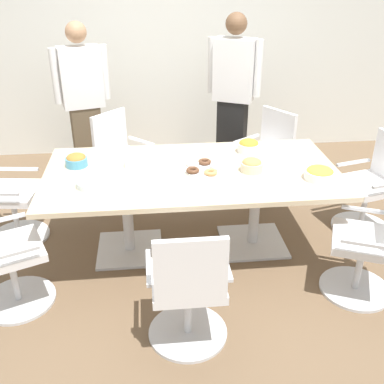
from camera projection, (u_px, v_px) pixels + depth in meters
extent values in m
cube|color=brown|center=(192.00, 247.00, 4.06)|extent=(10.00, 10.00, 0.01)
cube|color=silver|center=(172.00, 40.00, 5.52)|extent=(8.00, 0.10, 2.80)
cube|color=#CCB793|center=(192.00, 173.00, 3.72)|extent=(2.40, 1.20, 0.04)
cube|color=silver|center=(130.00, 249.00, 4.00)|extent=(0.56, 0.56, 0.02)
cylinder|color=silver|center=(128.00, 214.00, 3.83)|extent=(0.09, 0.09, 0.69)
cube|color=silver|center=(252.00, 242.00, 4.10)|extent=(0.56, 0.56, 0.02)
cylinder|color=silver|center=(255.00, 207.00, 3.93)|extent=(0.09, 0.09, 0.69)
cylinder|color=silver|center=(20.00, 236.00, 4.18)|extent=(0.60, 0.60, 0.02)
cylinder|color=silver|center=(15.00, 216.00, 4.08)|extent=(0.05, 0.05, 0.41)
cube|color=white|center=(11.00, 193.00, 3.98)|extent=(0.51, 0.51, 0.06)
cube|color=silver|center=(18.00, 169.00, 4.14)|extent=(0.37, 0.08, 0.02)
cylinder|color=silver|center=(19.00, 300.00, 3.41)|extent=(0.71, 0.71, 0.02)
cylinder|color=silver|center=(14.00, 277.00, 3.31)|extent=(0.05, 0.05, 0.41)
cube|color=white|center=(8.00, 250.00, 3.20)|extent=(0.60, 0.60, 0.06)
cube|color=silver|center=(11.00, 254.00, 2.95)|extent=(0.35, 0.17, 0.02)
cylinder|color=silver|center=(188.00, 332.00, 3.11)|extent=(0.54, 0.54, 0.02)
cylinder|color=silver|center=(188.00, 308.00, 3.01)|extent=(0.05, 0.05, 0.41)
cube|color=white|center=(188.00, 280.00, 2.90)|extent=(0.46, 0.46, 0.06)
cube|color=white|center=(191.00, 270.00, 2.61)|extent=(0.44, 0.04, 0.42)
cube|color=silver|center=(149.00, 267.00, 2.83)|extent=(0.03, 0.37, 0.02)
cube|color=silver|center=(226.00, 263.00, 2.87)|extent=(0.03, 0.37, 0.02)
cylinder|color=silver|center=(355.00, 288.00, 3.52)|extent=(0.71, 0.71, 0.02)
cylinder|color=silver|center=(359.00, 266.00, 3.42)|extent=(0.05, 0.05, 0.41)
cube|color=white|center=(365.00, 240.00, 3.31)|extent=(0.60, 0.60, 0.06)
cube|color=silver|center=(369.00, 245.00, 3.05)|extent=(0.35, 0.17, 0.02)
cube|color=silver|center=(367.00, 210.00, 3.47)|extent=(0.35, 0.17, 0.02)
cylinder|color=silver|center=(360.00, 227.00, 4.33)|extent=(0.66, 0.66, 0.02)
cylinder|color=silver|center=(364.00, 207.00, 4.23)|extent=(0.05, 0.05, 0.41)
cube|color=white|center=(368.00, 185.00, 4.12)|extent=(0.56, 0.56, 0.06)
cube|color=silver|center=(353.00, 162.00, 4.27)|extent=(0.36, 0.12, 0.02)
cylinder|color=silver|center=(260.00, 194.00, 4.92)|extent=(0.75, 0.75, 0.02)
cylinder|color=silver|center=(261.00, 176.00, 4.82)|extent=(0.05, 0.05, 0.41)
cube|color=white|center=(263.00, 156.00, 4.72)|extent=(0.64, 0.64, 0.06)
cube|color=white|center=(278.00, 130.00, 4.72)|extent=(0.28, 0.39, 0.42)
cube|color=silver|center=(282.00, 152.00, 4.49)|extent=(0.32, 0.23, 0.02)
cube|color=silver|center=(247.00, 139.00, 4.83)|extent=(0.32, 0.23, 0.02)
cylinder|color=silver|center=(128.00, 197.00, 4.86)|extent=(0.76, 0.76, 0.02)
cylinder|color=silver|center=(127.00, 179.00, 4.76)|extent=(0.05, 0.05, 0.41)
cube|color=white|center=(125.00, 159.00, 4.65)|extent=(0.65, 0.65, 0.06)
cube|color=white|center=(109.00, 132.00, 4.66)|extent=(0.34, 0.34, 0.42)
cube|color=silver|center=(141.00, 141.00, 4.77)|extent=(0.28, 0.28, 0.02)
cube|color=silver|center=(106.00, 155.00, 4.43)|extent=(0.28, 0.28, 0.02)
cube|color=brown|center=(88.00, 141.00, 5.23)|extent=(0.36, 0.28, 0.82)
cube|color=white|center=(81.00, 77.00, 4.89)|extent=(0.48, 0.33, 0.65)
sphere|color=tan|center=(76.00, 32.00, 4.67)|extent=(0.22, 0.22, 0.22)
cylinder|color=white|center=(105.00, 72.00, 4.96)|extent=(0.10, 0.10, 0.59)
cylinder|color=white|center=(55.00, 76.00, 4.79)|extent=(0.10, 0.10, 0.59)
cube|color=black|center=(232.00, 136.00, 5.34)|extent=(0.38, 0.32, 0.86)
cube|color=white|center=(234.00, 70.00, 4.98)|extent=(0.49, 0.39, 0.68)
sphere|color=brown|center=(236.00, 23.00, 4.76)|extent=(0.23, 0.23, 0.23)
cylinder|color=white|center=(258.00, 69.00, 4.89)|extent=(0.11, 0.11, 0.61)
cylinder|color=white|center=(212.00, 65.00, 5.05)|extent=(0.11, 0.11, 0.61)
cylinder|color=#4C9EC6|center=(77.00, 162.00, 3.77)|extent=(0.18, 0.18, 0.07)
ellipsoid|color=#AD702D|center=(76.00, 158.00, 3.75)|extent=(0.16, 0.16, 0.07)
cylinder|color=white|center=(249.00, 148.00, 4.04)|extent=(0.20, 0.20, 0.08)
ellipsoid|color=orange|center=(249.00, 143.00, 4.02)|extent=(0.17, 0.17, 0.07)
cylinder|color=white|center=(319.00, 175.00, 3.55)|extent=(0.24, 0.24, 0.07)
ellipsoid|color=yellow|center=(320.00, 171.00, 3.53)|extent=(0.21, 0.21, 0.06)
cylinder|color=beige|center=(252.00, 167.00, 3.68)|extent=(0.18, 0.18, 0.08)
ellipsoid|color=tan|center=(252.00, 162.00, 3.66)|extent=(0.16, 0.16, 0.07)
cylinder|color=white|center=(204.00, 170.00, 3.70)|extent=(0.32, 0.32, 0.01)
torus|color=white|center=(217.00, 166.00, 3.71)|extent=(0.11, 0.11, 0.03)
torus|color=brown|center=(205.00, 162.00, 3.79)|extent=(0.11, 0.11, 0.03)
torus|color=white|center=(193.00, 164.00, 3.75)|extent=(0.11, 0.11, 0.03)
torus|color=brown|center=(192.00, 170.00, 3.64)|extent=(0.11, 0.11, 0.03)
torus|color=tan|center=(211.00, 172.00, 3.61)|extent=(0.11, 0.11, 0.03)
cylinder|color=white|center=(92.00, 186.00, 3.45)|extent=(0.23, 0.23, 0.01)
cylinder|color=silver|center=(92.00, 185.00, 3.45)|extent=(0.23, 0.23, 0.01)
cylinder|color=white|center=(92.00, 184.00, 3.45)|extent=(0.23, 0.23, 0.01)
cylinder|color=silver|center=(92.00, 183.00, 3.45)|extent=(0.23, 0.23, 0.01)
cylinder|color=white|center=(91.00, 183.00, 3.44)|extent=(0.23, 0.23, 0.01)
cylinder|color=silver|center=(91.00, 182.00, 3.44)|extent=(0.23, 0.23, 0.01)
cylinder|color=white|center=(91.00, 181.00, 3.44)|extent=(0.23, 0.23, 0.01)
cylinder|color=silver|center=(91.00, 181.00, 3.43)|extent=(0.23, 0.23, 0.01)
cube|color=white|center=(133.00, 161.00, 3.81)|extent=(0.14, 0.14, 0.05)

